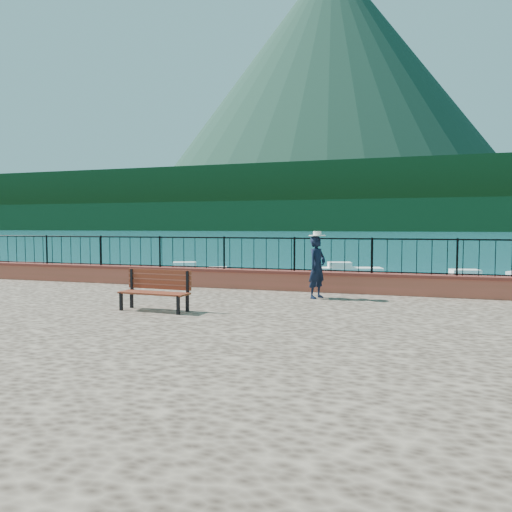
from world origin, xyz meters
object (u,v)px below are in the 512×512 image
Objects in this scene: person at (317,267)px; boat_3 at (194,268)px; boat_0 at (212,286)px; boat_2 at (477,277)px; boat_4 at (349,268)px; boat_1 at (429,285)px; park_bench at (155,299)px.

person is 19.86m from boat_3.
boat_0 is (-6.24, 7.54, -1.61)m from person.
boat_0 is 0.84× the size of boat_2.
boat_4 is at bearing -5.94° from boat_3.
boat_1 and boat_2 have the same top height.
boat_4 is at bearing 67.17° from boat_0.
boat_2 is 16.67m from boat_3.
park_bench reaches higher than boat_1.
person is 9.92m from boat_0.
park_bench is 11.12m from boat_0.
boat_2 is (11.67, 8.34, 0.00)m from boat_0.
boat_0 is at bearing 63.09° from person.
park_bench is at bearing -93.84° from boat_1.
boat_1 is at bearing -43.43° from boat_3.
boat_3 is at bearing -179.74° from boat_4.
boat_1 and boat_4 have the same top height.
boat_1 is (5.97, 14.12, -1.08)m from park_bench.
boat_4 is (4.50, 11.71, 0.00)m from boat_0.
park_bench reaches higher than boat_0.
boat_4 is (-7.17, 3.37, 0.00)m from boat_2.
boat_2 and boat_4 have the same top height.
boat_0 and boat_4 have the same top height.
boat_4 is at bearing 138.85° from boat_1.
boat_0 is at bearing 109.98° from park_bench.
person is 0.47× the size of boat_0.
person is (3.04, 3.05, 0.54)m from park_bench.
boat_2 and boat_3 have the same top height.
boat_0 is at bearing -157.47° from boat_2.
boat_1 is at bearing -77.22° from boat_4.
boat_1 is 1.02× the size of boat_3.
boat_3 is (-14.17, 5.23, 0.00)m from boat_1.
person is 0.38× the size of boat_1.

